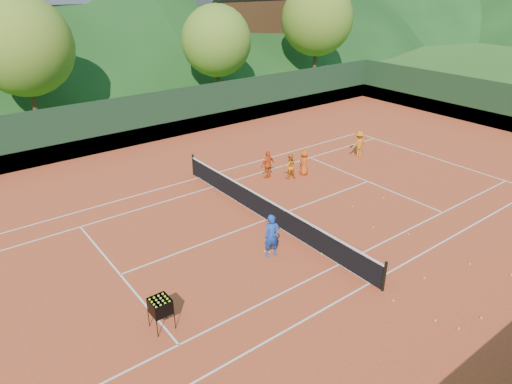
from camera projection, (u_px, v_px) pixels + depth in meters
ground at (267, 220)px, 19.04m from camera, size 400.00×400.00×0.00m
clay_court at (267, 220)px, 19.03m from camera, size 40.00×24.00×0.02m
coach at (272, 236)px, 16.26m from camera, size 0.68×0.55×1.62m
student_a at (290, 166)px, 22.63m from camera, size 0.79×0.72×1.31m
student_b at (268, 165)px, 22.64m from camera, size 0.87×0.43×1.43m
student_c at (304, 163)px, 23.06m from camera, size 0.75×0.64×1.31m
student_d at (359, 144)px, 25.34m from camera, size 1.02×0.64×1.50m
tennis_ball_0 at (408, 234)px, 17.90m from camera, size 0.07×0.07×0.07m
tennis_ball_1 at (265, 251)px, 16.76m from camera, size 0.07×0.07×0.07m
tennis_ball_2 at (373, 227)px, 18.36m from camera, size 0.07×0.07×0.07m
tennis_ball_4 at (435, 321)px, 13.40m from camera, size 0.07×0.07×0.07m
tennis_ball_5 at (459, 329)px, 13.10m from camera, size 0.07×0.07×0.07m
tennis_ball_6 at (352, 206)px, 20.06m from camera, size 0.07×0.07×0.07m
tennis_ball_7 at (384, 198)px, 20.78m from camera, size 0.07×0.07×0.07m
tennis_ball_8 at (393, 301)px, 14.22m from camera, size 0.07×0.07×0.07m
tennis_ball_9 at (470, 264)px, 16.03m from camera, size 0.07×0.07×0.07m
tennis_ball_10 at (269, 252)px, 16.74m from camera, size 0.07×0.07×0.07m
tennis_ball_11 at (481, 318)px, 13.51m from camera, size 0.07×0.07×0.07m
tennis_ball_13 at (424, 278)px, 15.29m from camera, size 0.07×0.07×0.07m
tennis_ball_15 at (333, 257)px, 16.44m from camera, size 0.07×0.07×0.07m
tennis_ball_16 at (511, 275)px, 15.44m from camera, size 0.07×0.07×0.07m
tennis_ball_17 at (322, 254)px, 16.62m from camera, size 0.07×0.07×0.07m
court_lines at (267, 219)px, 19.03m from camera, size 23.83×11.03×0.00m
tennis_net at (267, 209)px, 18.81m from camera, size 0.10×12.07×1.10m
perimeter_fence at (267, 193)px, 18.49m from camera, size 40.40×24.24×3.00m
ball_hopper at (160, 307)px, 12.88m from camera, size 0.57×0.57×1.00m
chalet_mid at (98, 24)px, 44.58m from camera, size 12.65×8.82×11.45m
chalet_right at (239, 16)px, 49.28m from camera, size 11.50×8.82×11.91m
tree_b at (22, 46)px, 28.96m from camera, size 6.40×6.40×8.40m
tree_c at (216, 41)px, 36.20m from camera, size 5.60×5.60×7.35m
tree_d at (317, 19)px, 43.09m from camera, size 6.80×6.80×8.93m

